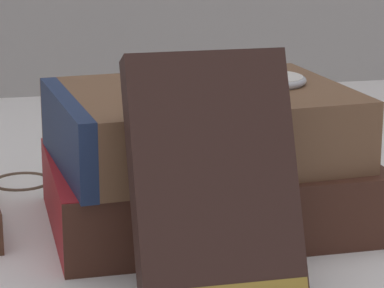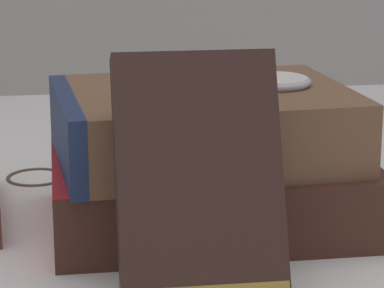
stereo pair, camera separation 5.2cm
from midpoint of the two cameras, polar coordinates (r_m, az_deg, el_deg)
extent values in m
plane|color=silver|center=(0.66, 1.82, -5.37)|extent=(3.00, 3.00, 0.00)
cube|color=#422319|center=(0.67, 3.37, -2.93)|extent=(0.23, 0.17, 0.05)
cube|color=maroon|center=(0.66, -5.96, -3.37)|extent=(0.01, 0.16, 0.05)
cube|color=brown|center=(0.65, 2.99, 1.22)|extent=(0.22, 0.17, 0.05)
cube|color=navy|center=(0.63, -5.52, 0.73)|extent=(0.02, 0.15, 0.05)
cube|color=#331E19|center=(0.54, 3.18, -2.18)|extent=(0.10, 0.08, 0.15)
cylinder|color=silver|center=(0.67, 7.44, 3.90)|extent=(0.05, 0.05, 0.01)
torus|color=#B2B2B7|center=(0.67, 7.44, 3.90)|extent=(0.05, 0.05, 0.01)
sphere|color=#B2B2B7|center=(0.69, 6.86, 4.34)|extent=(0.01, 0.01, 0.01)
torus|color=#4C3828|center=(0.79, -7.91, -2.01)|extent=(0.07, 0.07, 0.00)
torus|color=#4C3828|center=(0.81, -3.77, -1.38)|extent=(0.07, 0.07, 0.00)
cylinder|color=#4C3828|center=(0.80, -5.81, -1.69)|extent=(0.02, 0.01, 0.00)
camera|label=1|loc=(0.03, -87.67, 0.64)|focal=85.00mm
camera|label=2|loc=(0.03, 92.33, -0.64)|focal=85.00mm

